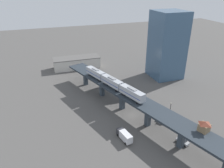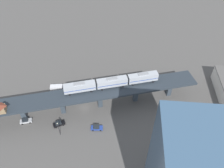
# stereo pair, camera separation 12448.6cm
# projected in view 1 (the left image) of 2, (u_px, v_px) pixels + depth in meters

# --- Properties ---
(ground_plane) EXTENTS (400.00, 400.00, 0.00)m
(ground_plane) POSITION_uv_depth(u_px,v_px,m) (132.00, 115.00, 88.99)
(ground_plane) COLOR #514F4C
(elevated_viaduct) EXTENTS (36.12, 90.16, 8.52)m
(elevated_viaduct) POSITION_uv_depth(u_px,v_px,m) (133.00, 100.00, 85.73)
(elevated_viaduct) COLOR #283039
(elevated_viaduct) RESTS_ON ground
(subway_train) EXTENTS (14.04, 36.28, 4.45)m
(subway_train) POSITION_uv_depth(u_px,v_px,m) (112.00, 82.00, 92.00)
(subway_train) COLOR #ADB2BA
(subway_train) RESTS_ON elevated_viaduct
(signal_hut) EXTENTS (4.05, 4.05, 3.40)m
(signal_hut) POSITION_uv_depth(u_px,v_px,m) (204.00, 126.00, 65.12)
(signal_hut) COLOR #8C7251
(signal_hut) RESTS_ON elevated_viaduct
(street_car_blue) EXTENTS (2.24, 4.53, 1.89)m
(street_car_blue) POSITION_uv_depth(u_px,v_px,m) (146.00, 102.00, 96.97)
(street_car_blue) COLOR #233D93
(street_car_blue) RESTS_ON ground
(street_car_black) EXTENTS (3.72, 4.72, 1.89)m
(street_car_black) POSITION_uv_depth(u_px,v_px,m) (163.00, 120.00, 84.37)
(street_car_black) COLOR black
(street_car_black) RESTS_ON ground
(street_car_silver) EXTENTS (3.06, 4.74, 1.89)m
(street_car_silver) POSITION_uv_depth(u_px,v_px,m) (183.00, 141.00, 73.22)
(street_car_silver) COLOR #B7BABF
(street_car_silver) RESTS_ON ground
(delivery_truck) EXTENTS (3.50, 7.49, 3.20)m
(delivery_truck) POSITION_uv_depth(u_px,v_px,m) (124.00, 136.00, 74.49)
(delivery_truck) COLOR #333338
(delivery_truck) RESTS_ON ground
(street_lamp) EXTENTS (0.44, 0.44, 6.94)m
(street_lamp) POSITION_uv_depth(u_px,v_px,m) (170.00, 109.00, 85.53)
(street_lamp) COLOR black
(street_lamp) RESTS_ON ground
(warehouse_building) EXTENTS (28.75, 10.74, 6.80)m
(warehouse_building) POSITION_uv_depth(u_px,v_px,m) (77.00, 63.00, 136.13)
(warehouse_building) COLOR beige
(warehouse_building) RESTS_ON ground
(office_tower) EXTENTS (16.00, 16.00, 36.00)m
(office_tower) POSITION_uv_depth(u_px,v_px,m) (167.00, 45.00, 118.24)
(office_tower) COLOR #3D5B7A
(office_tower) RESTS_ON ground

